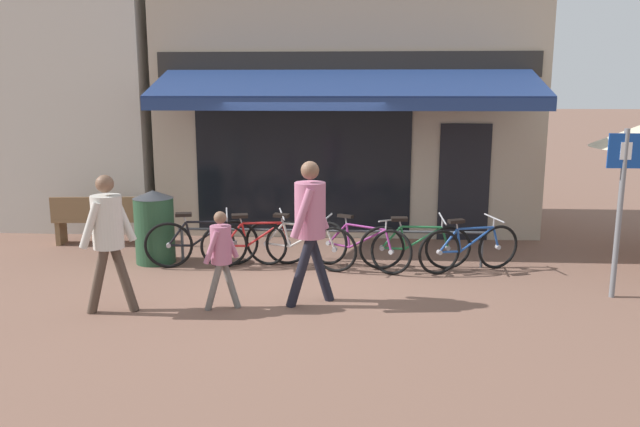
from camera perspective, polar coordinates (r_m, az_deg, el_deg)
name	(u,v)px	position (r m, az deg, el deg)	size (l,w,h in m)	color
ground_plane	(299,276)	(9.19, -1.91, -5.76)	(160.00, 160.00, 0.00)	brown
shop_front	(348,96)	(12.68, 2.56, 10.72)	(7.06, 4.54, 5.14)	tan
neighbour_building	(54,95)	(14.71, -23.15, 9.93)	(5.13, 4.00, 5.14)	beige
bike_rack_rail	(330,235)	(9.63, 0.92, -1.94)	(4.75, 0.04, 0.57)	#47494F
bicycle_black	(202,242)	(9.72, -10.77, -2.61)	(1.72, 0.54, 0.89)	black
bicycle_red	(256,243)	(9.61, -5.83, -2.67)	(1.70, 0.58, 0.88)	black
bicycle_silver	(299,245)	(9.46, -1.90, -2.86)	(1.78, 0.72, 0.86)	black
bicycle_purple	(359,246)	(9.49, 3.57, -2.94)	(1.61, 0.92, 0.83)	black
bicycle_green	(415,246)	(9.50, 8.65, -2.97)	(1.70, 0.52, 0.86)	black
bicycle_blue	(469,248)	(9.57, 13.47, -3.08)	(1.60, 0.71, 0.83)	black
pedestrian_adult	(310,218)	(7.77, -0.91, -0.42)	(0.62, 0.67, 1.85)	black
pedestrian_child	(221,250)	(7.75, -9.02, -3.31)	(0.45, 0.38, 1.25)	slate
pedestrian_second_adult	(108,230)	(7.91, -18.83, -1.41)	(0.63, 0.49, 1.72)	#47382D
litter_bin	(154,227)	(10.11, -14.89, -1.16)	(0.63, 0.63, 1.15)	#23472D
parking_sign	(621,195)	(8.84, 25.83, 1.50)	(0.44, 0.07, 2.21)	slate
park_bench	(100,219)	(11.60, -19.45, -0.44)	(1.63, 0.58, 0.87)	brown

